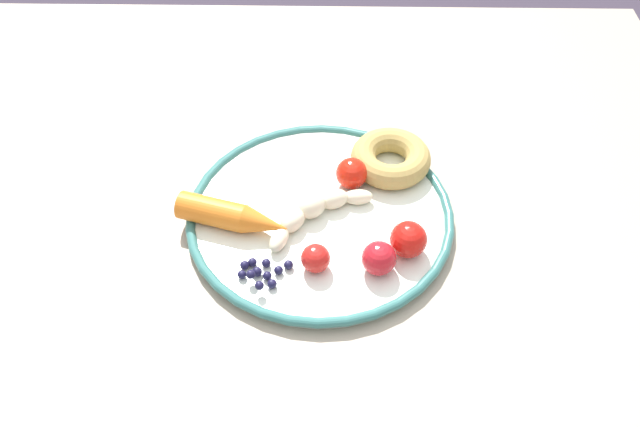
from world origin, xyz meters
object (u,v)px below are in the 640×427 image
at_px(dining_table, 304,238).
at_px(donut, 391,158).
at_px(tomato_extra, 408,240).
at_px(carrot_orange, 233,217).
at_px(blueberry_pile, 262,272).
at_px(banana, 314,211).
at_px(tomato_mid, 379,258).
at_px(tomato_far, 316,258).
at_px(tomato_near, 352,173).
at_px(plate, 320,215).

bearing_deg(dining_table, donut, -160.86).
bearing_deg(tomato_extra, carrot_orange, -9.96).
bearing_deg(donut, blueberry_pile, 49.41).
distance_m(banana, tomato_mid, 0.11).
distance_m(banana, donut, 0.13).
distance_m(tomato_far, tomato_extra, 0.11).
height_order(tomato_near, tomato_extra, tomato_extra).
xyz_separation_m(dining_table, tomato_extra, (-0.13, 0.10, 0.12)).
relative_size(banana, tomato_far, 3.84).
height_order(dining_table, plate, plate).
xyz_separation_m(banana, tomato_far, (-0.00, 0.08, 0.00)).
bearing_deg(banana, tomato_near, -128.54).
relative_size(donut, tomato_extra, 2.40).
bearing_deg(dining_table, tomato_near, -174.21).
distance_m(blueberry_pile, tomato_mid, 0.13).
relative_size(carrot_orange, tomato_far, 4.23).
xyz_separation_m(donut, blueberry_pile, (0.15, 0.18, -0.01)).
distance_m(dining_table, donut, 0.17).
bearing_deg(tomato_extra, tomato_far, 13.45).
xyz_separation_m(plate, donut, (-0.09, -0.08, 0.02)).
relative_size(plate, tomato_mid, 8.35).
bearing_deg(tomato_extra, tomato_near, -59.92).
xyz_separation_m(banana, tomato_near, (-0.05, -0.06, 0.01)).
bearing_deg(tomato_near, banana, 51.46).
distance_m(carrot_orange, tomato_near, 0.16).
distance_m(carrot_orange, blueberry_pile, 0.08).
distance_m(banana, tomato_far, 0.08).
bearing_deg(carrot_orange, plate, -167.79).
xyz_separation_m(donut, tomato_mid, (0.02, 0.17, 0.00)).
bearing_deg(tomato_far, tomato_mid, 179.13).
distance_m(dining_table, tomato_near, 0.14).
distance_m(plate, tomato_extra, 0.12).
height_order(carrot_orange, blueberry_pile, carrot_orange).
height_order(banana, tomato_mid, tomato_mid).
xyz_separation_m(tomato_mid, tomato_extra, (-0.03, -0.03, 0.00)).
relative_size(dining_table, tomato_extra, 25.98).
distance_m(plate, tomato_mid, 0.11).
bearing_deg(plate, banana, 44.82).
distance_m(tomato_mid, tomato_extra, 0.04).
height_order(blueberry_pile, tomato_mid, tomato_mid).
bearing_deg(dining_table, tomato_extra, 140.52).
distance_m(carrot_orange, tomato_far, 0.12).
xyz_separation_m(dining_table, carrot_orange, (0.08, 0.07, 0.12)).
height_order(dining_table, banana, banana).
height_order(blueberry_pile, tomato_extra, tomato_extra).
bearing_deg(tomato_far, tomato_near, -107.62).
xyz_separation_m(plate, tomato_extra, (-0.10, 0.06, 0.02)).
height_order(donut, tomato_far, same).
xyz_separation_m(tomato_mid, tomato_far, (0.07, -0.00, -0.00)).
bearing_deg(banana, donut, -137.02).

